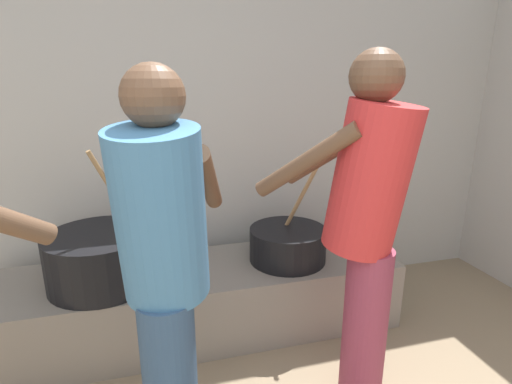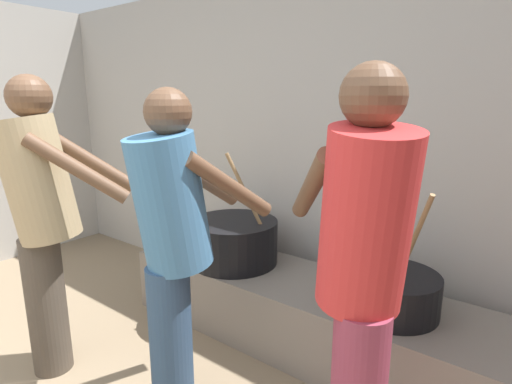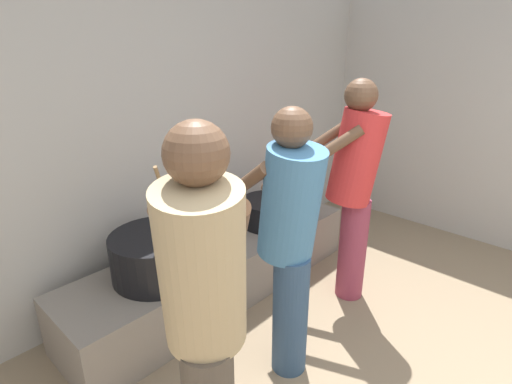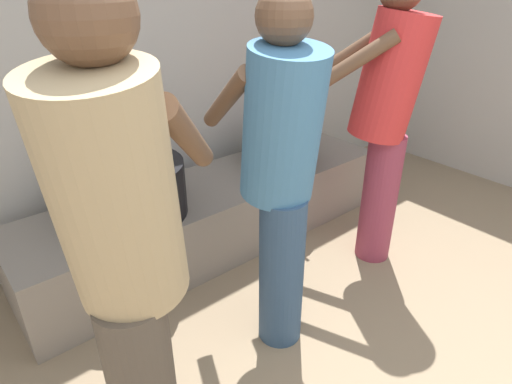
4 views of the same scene
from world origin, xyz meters
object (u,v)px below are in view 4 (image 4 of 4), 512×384
cook_in_red_shirt (386,109)px  cook_in_tan_shirt (125,252)px  cooking_pot_main (130,190)px  cook_in_blue_shirt (281,166)px  cooking_pot_secondary (281,148)px

cook_in_red_shirt → cook_in_tan_shirt: 1.63m
cooking_pot_main → cook_in_blue_shirt: (0.32, -0.79, 0.31)m
cooking_pot_secondary → cook_in_red_shirt: (0.10, -0.67, 0.39)m
cooking_pot_secondary → cook_in_blue_shirt: (-0.74, -0.78, 0.35)m
cook_in_blue_shirt → cook_in_tan_shirt: cook_in_tan_shirt is taller
cook_in_tan_shirt → cooking_pot_secondary: bearing=33.8°
cooking_pot_main → cook_in_red_shirt: bearing=-30.3°
cook_in_tan_shirt → cook_in_red_shirt: bearing=11.5°
cooking_pot_main → cooking_pot_secondary: 1.06m
cook_in_blue_shirt → cooking_pot_secondary: bearing=46.6°
cooking_pot_secondary → cook_in_blue_shirt: cook_in_blue_shirt is taller
cook_in_blue_shirt → cook_in_red_shirt: (0.85, 0.11, 0.04)m
cooking_pot_secondary → cook_in_blue_shirt: bearing=-133.4°
cook_in_red_shirt → cook_in_tan_shirt: (-1.60, -0.32, -0.00)m
cook_in_blue_shirt → cook_in_tan_shirt: bearing=-164.2°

